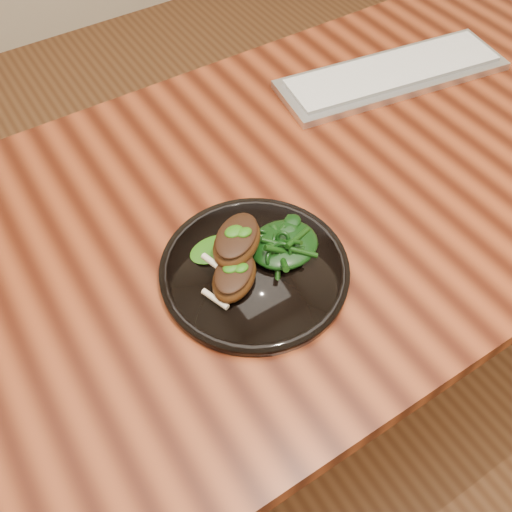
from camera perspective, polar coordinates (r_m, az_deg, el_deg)
The scene contains 7 objects.
desk at distance 1.05m, azimuth 4.16°, elevation 3.70°, with size 1.60×0.80×0.75m.
plate at distance 0.86m, azimuth -0.15°, elevation -1.39°, with size 0.29×0.29×0.02m.
lamb_chop_front at distance 0.82m, azimuth -2.21°, elevation -1.96°, with size 0.11×0.11×0.04m.
lamb_chop_back at distance 0.83m, azimuth -1.96°, elevation 1.51°, with size 0.12×0.11×0.05m.
herb_smear at distance 0.87m, azimuth -4.30°, elevation 0.69°, with size 0.08×0.05×0.00m, color #134307.
greens_heap at distance 0.86m, azimuth 2.81°, elevation 1.47°, with size 0.11×0.10×0.04m.
keyboard at distance 1.25m, azimuth 13.50°, elevation 17.30°, with size 0.50×0.22×0.02m.
Camera 1 is at (-0.44, -0.54, 1.45)m, focal length 40.00 mm.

